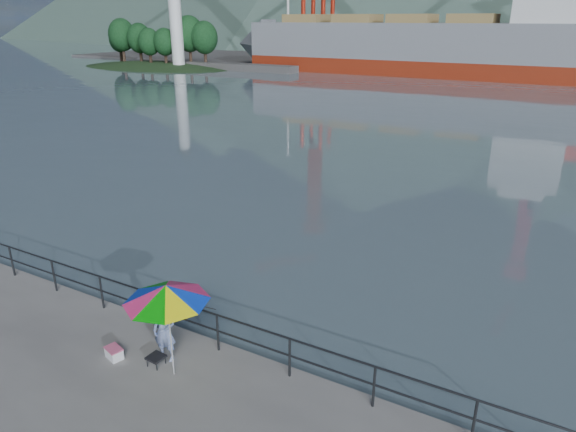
% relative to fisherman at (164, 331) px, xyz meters
% --- Properties ---
extents(harbor_water, '(500.00, 280.00, 0.00)m').
position_rel_fisherman_xyz_m(harbor_water, '(-2.13, 129.18, -0.78)').
color(harbor_water, slate).
rests_on(harbor_water, ground).
extents(guardrail, '(22.00, 0.06, 1.03)m').
position_rel_fisherman_xyz_m(guardrail, '(-2.13, 0.88, -0.26)').
color(guardrail, '#2D3033').
rests_on(guardrail, ground).
extents(lighthouse_islet, '(48.00, 26.40, 19.20)m').
position_rel_fisherman_xyz_m(lighthouse_islet, '(-57.10, 61.18, -0.52)').
color(lighthouse_islet, '#263F1E').
rests_on(lighthouse_islet, ground).
extents(fisherman, '(0.64, 0.49, 1.56)m').
position_rel_fisherman_xyz_m(fisherman, '(0.00, 0.00, 0.00)').
color(fisherman, '#23469B').
rests_on(fisherman, ground).
extents(beach_umbrella, '(2.07, 2.07, 2.31)m').
position_rel_fisherman_xyz_m(beach_umbrella, '(0.53, -0.36, 1.33)').
color(beach_umbrella, white).
rests_on(beach_umbrella, ground).
extents(folding_stool, '(0.40, 0.40, 0.24)m').
position_rel_fisherman_xyz_m(folding_stool, '(-0.05, -0.31, -0.65)').
color(folding_stool, black).
rests_on(folding_stool, ground).
extents(cooler_bag, '(0.49, 0.39, 0.25)m').
position_rel_fisherman_xyz_m(cooler_bag, '(-1.12, -0.60, -0.66)').
color(cooler_bag, silver).
rests_on(cooler_bag, ground).
extents(fishing_rod, '(0.10, 1.91, 1.35)m').
position_rel_fisherman_xyz_m(fishing_rod, '(-0.13, 1.11, -0.78)').
color(fishing_rod, black).
rests_on(fishing_rod, ground).
extents(bulk_carrier, '(52.52, 9.09, 14.50)m').
position_rel_fisherman_xyz_m(bulk_carrier, '(-12.26, 70.51, 3.33)').
color(bulk_carrier, maroon).
rests_on(bulk_carrier, ground).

